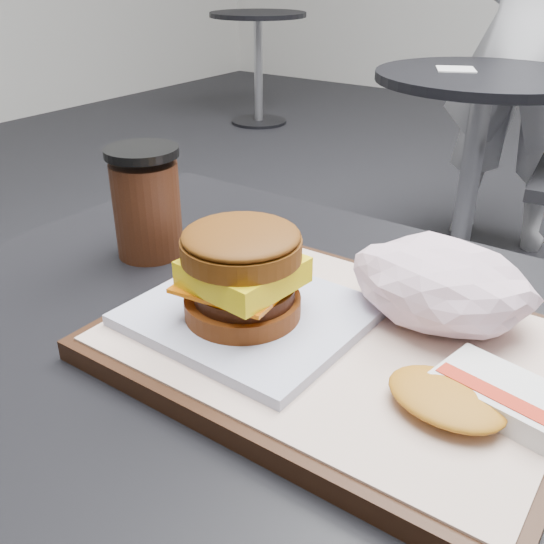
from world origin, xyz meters
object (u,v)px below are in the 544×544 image
(crumpled_wrapper, at_px, (442,284))
(serving_tray, at_px, (338,346))
(breakfast_sandwich, at_px, (245,283))
(coffee_cup, at_px, (147,205))
(patron, at_px, (528,37))
(hash_brown, at_px, (477,396))
(customer_table, at_px, (287,488))
(neighbor_table, at_px, (476,135))

(crumpled_wrapper, bearing_deg, serving_tray, -126.62)
(breakfast_sandwich, height_order, coffee_cup, coffee_cup)
(breakfast_sandwich, height_order, patron, patron)
(patron, bearing_deg, breakfast_sandwich, 94.43)
(serving_tray, relative_size, patron, 0.23)
(crumpled_wrapper, xyz_separation_m, patron, (-0.47, 2.06, -0.01))
(serving_tray, height_order, hash_brown, hash_brown)
(crumpled_wrapper, relative_size, coffee_cup, 1.25)
(serving_tray, bearing_deg, patron, 100.84)
(serving_tray, relative_size, coffee_cup, 3.06)
(customer_table, bearing_deg, neighbor_table, 101.98)
(serving_tray, distance_m, neighbor_table, 1.71)
(hash_brown, relative_size, crumpled_wrapper, 0.82)
(crumpled_wrapper, relative_size, neighbor_table, 0.21)
(coffee_cup, distance_m, patron, 2.09)
(coffee_cup, bearing_deg, customer_table, -13.50)
(serving_tray, xyz_separation_m, hash_brown, (0.12, -0.02, 0.02))
(serving_tray, height_order, crumpled_wrapper, crumpled_wrapper)
(customer_table, xyz_separation_m, patron, (-0.36, 2.14, 0.23))
(neighbor_table, height_order, patron, patron)
(coffee_cup, height_order, patron, patron)
(neighbor_table, bearing_deg, customer_table, -78.02)
(customer_table, distance_m, patron, 2.18)
(customer_table, height_order, neighbor_table, customer_table)
(serving_tray, distance_m, crumpled_wrapper, 0.10)
(breakfast_sandwich, distance_m, crumpled_wrapper, 0.17)
(serving_tray, relative_size, breakfast_sandwich, 1.95)
(hash_brown, xyz_separation_m, patron, (-0.53, 2.16, 0.01))
(coffee_cup, xyz_separation_m, neighbor_table, (-0.12, 1.59, -0.28))
(serving_tray, relative_size, hash_brown, 3.00)
(serving_tray, relative_size, crumpled_wrapper, 2.45)
(coffee_cup, xyz_separation_m, patron, (-0.13, 2.08, -0.02))
(customer_table, xyz_separation_m, hash_brown, (0.17, -0.02, 0.22))
(customer_table, distance_m, coffee_cup, 0.34)
(breakfast_sandwich, bearing_deg, crumpled_wrapper, 37.66)
(customer_table, xyz_separation_m, coffee_cup, (-0.23, 0.06, 0.25))
(customer_table, relative_size, neighbor_table, 1.07)
(customer_table, distance_m, serving_tray, 0.20)
(serving_tray, bearing_deg, breakfast_sandwich, -160.61)
(hash_brown, height_order, neighbor_table, hash_brown)
(hash_brown, height_order, coffee_cup, coffee_cup)
(coffee_cup, height_order, neighbor_table, coffee_cup)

